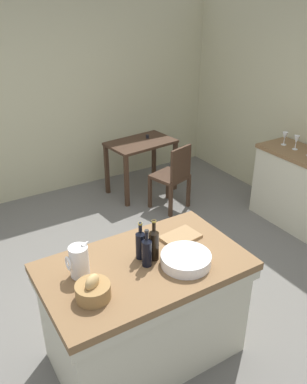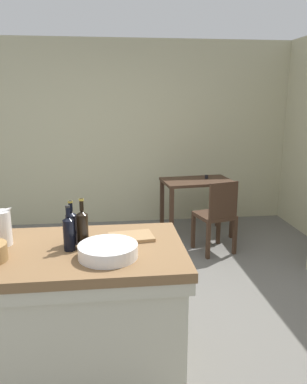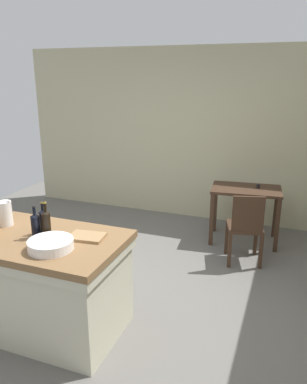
{
  "view_description": "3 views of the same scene",
  "coord_description": "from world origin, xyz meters",
  "px_view_note": "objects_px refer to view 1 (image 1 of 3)",
  "views": [
    {
      "loc": [
        -1.47,
        -2.63,
        2.62
      ],
      "look_at": [
        0.28,
        0.24,
        0.9
      ],
      "focal_mm": 37.44,
      "sensor_mm": 36.0,
      "label": 1
    },
    {
      "loc": [
        -0.07,
        -2.92,
        1.81
      ],
      "look_at": [
        0.31,
        0.34,
        0.99
      ],
      "focal_mm": 35.46,
      "sensor_mm": 36.0,
      "label": 2
    },
    {
      "loc": [
        1.61,
        -3.04,
        2.2
      ],
      "look_at": [
        0.3,
        0.44,
        1.04
      ],
      "focal_mm": 35.33,
      "sensor_mm": 36.0,
      "label": 3
    }
  ],
  "objects_px": {
    "wine_bottle_green": "(147,251)",
    "wine_glass_right": "(296,140)",
    "wine_bottle_dark": "(154,244)",
    "wash_bowl": "(186,259)",
    "side_cabinet": "(304,192)",
    "wine_bottle_amber": "(141,244)",
    "wine_glass_far_right": "(285,136)",
    "writing_desk": "(141,150)",
    "island_table": "(145,307)",
    "cutting_board": "(180,237)",
    "wooden_chair": "(173,175)",
    "pitcher": "(79,261)",
    "bread_basket": "(93,290)"
  },
  "relations": [
    {
      "from": "island_table",
      "to": "wine_bottle_dark",
      "type": "height_order",
      "value": "wine_bottle_dark"
    },
    {
      "from": "wooden_chair",
      "to": "bread_basket",
      "type": "bearing_deg",
      "value": -134.37
    },
    {
      "from": "writing_desk",
      "to": "pitcher",
      "type": "relative_size",
      "value": 3.57
    },
    {
      "from": "cutting_board",
      "to": "bread_basket",
      "type": "bearing_deg",
      "value": -162.6
    },
    {
      "from": "pitcher",
      "to": "wine_bottle_amber",
      "type": "bearing_deg",
      "value": -5.08
    },
    {
      "from": "side_cabinet",
      "to": "wooden_chair",
      "type": "height_order",
      "value": "side_cabinet"
    },
    {
      "from": "wine_bottle_amber",
      "to": "wine_glass_far_right",
      "type": "height_order",
      "value": "wine_bottle_amber"
    },
    {
      "from": "wooden_chair",
      "to": "bread_basket",
      "type": "distance_m",
      "value": 2.83
    },
    {
      "from": "wine_bottle_green",
      "to": "wash_bowl",
      "type": "bearing_deg",
      "value": -29.54
    },
    {
      "from": "wooden_chair",
      "to": "wine_glass_far_right",
      "type": "distance_m",
      "value": 1.44
    },
    {
      "from": "cutting_board",
      "to": "pitcher",
      "type": "bearing_deg",
      "value": -179.1
    },
    {
      "from": "wine_bottle_amber",
      "to": "pitcher",
      "type": "bearing_deg",
      "value": 174.92
    },
    {
      "from": "writing_desk",
      "to": "wine_glass_far_right",
      "type": "height_order",
      "value": "wine_glass_far_right"
    },
    {
      "from": "wine_glass_right",
      "to": "wooden_chair",
      "type": "bearing_deg",
      "value": 139.88
    },
    {
      "from": "island_table",
      "to": "wine_bottle_green",
      "type": "height_order",
      "value": "wine_bottle_green"
    },
    {
      "from": "cutting_board",
      "to": "wine_glass_far_right",
      "type": "bearing_deg",
      "value": 23.98
    },
    {
      "from": "wooden_chair",
      "to": "wine_bottle_green",
      "type": "xyz_separation_m",
      "value": [
        -1.5,
        -1.88,
        0.52
      ]
    },
    {
      "from": "wine_bottle_dark",
      "to": "wine_glass_far_right",
      "type": "bearing_deg",
      "value": 23.52
    },
    {
      "from": "island_table",
      "to": "wine_bottle_green",
      "type": "bearing_deg",
      "value": -74.79
    },
    {
      "from": "island_table",
      "to": "cutting_board",
      "type": "relative_size",
      "value": 5.01
    },
    {
      "from": "wine_bottle_dark",
      "to": "wine_bottle_green",
      "type": "relative_size",
      "value": 1.11
    },
    {
      "from": "wine_bottle_amber",
      "to": "wine_bottle_green",
      "type": "xyz_separation_m",
      "value": [
        -0.01,
        -0.1,
        -0.0
      ]
    },
    {
      "from": "writing_desk",
      "to": "wine_bottle_green",
      "type": "xyz_separation_m",
      "value": [
        -1.4,
        -2.54,
        0.37
      ]
    },
    {
      "from": "island_table",
      "to": "bread_basket",
      "type": "height_order",
      "value": "bread_basket"
    },
    {
      "from": "wine_bottle_amber",
      "to": "wine_glass_right",
      "type": "xyz_separation_m",
      "value": [
        2.59,
        0.86,
        0.03
      ]
    },
    {
      "from": "island_table",
      "to": "wine_bottle_amber",
      "type": "relative_size",
      "value": 5.01
    },
    {
      "from": "wine_glass_right",
      "to": "wine_glass_far_right",
      "type": "relative_size",
      "value": 1.07
    },
    {
      "from": "island_table",
      "to": "bread_basket",
      "type": "bearing_deg",
      "value": -163.11
    },
    {
      "from": "bread_basket",
      "to": "cutting_board",
      "type": "xyz_separation_m",
      "value": [
        0.85,
        0.27,
        -0.05
      ]
    },
    {
      "from": "wash_bowl",
      "to": "wine_bottle_green",
      "type": "bearing_deg",
      "value": 150.46
    },
    {
      "from": "island_table",
      "to": "side_cabinet",
      "type": "relative_size",
      "value": 1.16
    },
    {
      "from": "writing_desk",
      "to": "wash_bowl",
      "type": "xyz_separation_m",
      "value": [
        -1.16,
        -2.68,
        0.29
      ]
    },
    {
      "from": "wooden_chair",
      "to": "wine_glass_right",
      "type": "distance_m",
      "value": 1.54
    },
    {
      "from": "writing_desk",
      "to": "wine_glass_far_right",
      "type": "distance_m",
      "value": 1.89
    },
    {
      "from": "island_table",
      "to": "wine_bottle_dark",
      "type": "bearing_deg",
      "value": 9.79
    },
    {
      "from": "side_cabinet",
      "to": "bread_basket",
      "type": "xyz_separation_m",
      "value": [
        -3.05,
        -0.83,
        0.48
      ]
    },
    {
      "from": "wine_glass_right",
      "to": "wine_glass_far_right",
      "type": "height_order",
      "value": "wine_glass_right"
    },
    {
      "from": "wine_bottle_amber",
      "to": "bread_basket",
      "type": "bearing_deg",
      "value": -155.35
    },
    {
      "from": "wine_bottle_green",
      "to": "wine_glass_right",
      "type": "bearing_deg",
      "value": 20.23
    },
    {
      "from": "writing_desk",
      "to": "cutting_board",
      "type": "distance_m",
      "value": 2.61
    },
    {
      "from": "wine_glass_far_right",
      "to": "island_table",
      "type": "bearing_deg",
      "value": -156.91
    },
    {
      "from": "wooden_chair",
      "to": "cutting_board",
      "type": "height_order",
      "value": "cutting_board"
    },
    {
      "from": "bread_basket",
      "to": "wine_bottle_amber",
      "type": "distance_m",
      "value": 0.51
    },
    {
      "from": "side_cabinet",
      "to": "wine_glass_far_right",
      "type": "height_order",
      "value": "wine_glass_far_right"
    },
    {
      "from": "side_cabinet",
      "to": "bread_basket",
      "type": "bearing_deg",
      "value": -164.68
    },
    {
      "from": "side_cabinet",
      "to": "wine_glass_right",
      "type": "distance_m",
      "value": 0.62
    },
    {
      "from": "wash_bowl",
      "to": "cutting_board",
      "type": "bearing_deg",
      "value": 61.77
    },
    {
      "from": "wine_bottle_amber",
      "to": "wine_glass_far_right",
      "type": "distance_m",
      "value": 2.79
    },
    {
      "from": "wooden_chair",
      "to": "pitcher",
      "type": "xyz_separation_m",
      "value": [
        -1.94,
        -1.74,
        0.52
      ]
    },
    {
      "from": "wash_bowl",
      "to": "wine_bottle_amber",
      "type": "distance_m",
      "value": 0.34
    }
  ]
}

